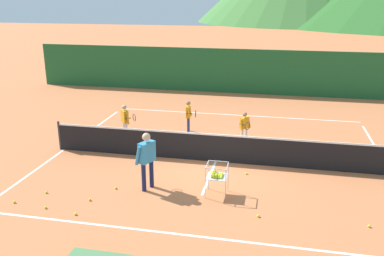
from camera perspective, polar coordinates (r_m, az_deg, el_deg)
ground_plane at (r=13.96m, az=3.26°, el=-4.62°), size 120.00×120.00×0.00m
line_baseline_near at (r=9.98m, az=-0.84°, el=-14.46°), size 11.03×0.08×0.01m
line_baseline_far at (r=19.31m, az=5.85°, el=1.79°), size 11.03×0.08×0.01m
line_sideline_west at (r=15.68m, az=-17.10°, el=-2.82°), size 0.08×10.25×0.01m
line_service_center at (r=13.96m, az=3.26°, el=-4.61°), size 0.08×5.00×0.01m
tennis_net at (r=13.77m, az=3.30°, el=-2.70°), size 11.38×0.08×1.05m
instructor at (r=11.75m, az=-6.21°, el=-3.80°), size 0.52×0.84×1.69m
student_0 at (r=16.08m, az=-9.15°, el=1.31°), size 0.68×0.52×1.34m
student_1 at (r=16.63m, az=-0.46°, el=1.99°), size 0.48×0.59×1.29m
student_2 at (r=15.45m, az=7.22°, el=0.42°), size 0.41×0.68×1.22m
ball_cart at (r=11.53m, az=3.36°, el=-6.46°), size 0.58×0.58×0.90m
tennis_ball_0 at (r=13.09m, az=7.45°, el=-6.17°), size 0.07×0.07×0.07m
tennis_ball_1 at (r=12.26m, az=-10.40°, el=-8.08°), size 0.07×0.07×0.07m
tennis_ball_2 at (r=10.79m, az=9.07°, el=-11.82°), size 0.07×0.07×0.07m
tennis_ball_3 at (r=11.10m, az=23.11°, el=-12.26°), size 0.07×0.07×0.07m
tennis_ball_4 at (r=11.69m, az=-19.45°, el=-10.24°), size 0.07×0.07×0.07m
tennis_ball_5 at (r=11.76m, az=-13.84°, el=-9.51°), size 0.07×0.07×0.07m
tennis_ball_6 at (r=12.27m, az=-23.18°, el=-9.30°), size 0.07×0.07×0.07m
tennis_ball_7 at (r=11.15m, az=-15.69°, el=-11.28°), size 0.07×0.07×0.07m
tennis_ball_8 at (r=12.51m, az=-19.35°, el=-8.31°), size 0.07×0.07×0.07m
windscreen_fence at (r=23.39m, az=7.16°, el=7.69°), size 24.27×0.08×2.47m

